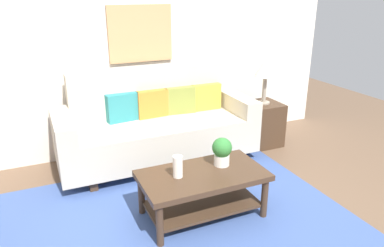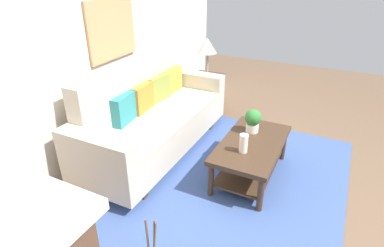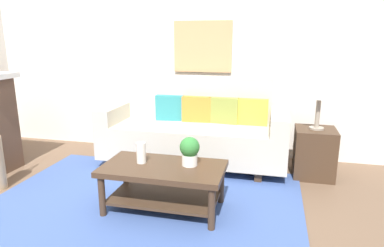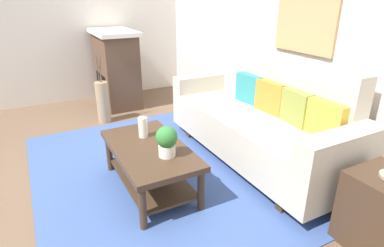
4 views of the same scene
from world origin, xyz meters
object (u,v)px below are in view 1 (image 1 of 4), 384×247
Objects in this scene: throw_pillow_olive at (180,100)px; coffee_table at (202,185)px; table_lamp at (266,70)px; throw_pillow_mustard at (206,97)px; potted_plant_tabletop at (222,151)px; framed_painting at (140,34)px; couch at (156,127)px; throw_pillow_teal at (122,107)px; throw_pillow_orange at (152,104)px; tabletop_vase at (178,167)px; side_table at (262,124)px.

throw_pillow_olive is 1.45m from coffee_table.
table_lamp is at bearing 39.40° from coffee_table.
potted_plant_tabletop is (-0.47, -1.28, -0.11)m from throw_pillow_mustard.
framed_painting is (-0.23, 1.63, 0.87)m from potted_plant_tabletop.
couch reaches higher than throw_pillow_teal.
framed_painting reaches higher than table_lamp.
throw_pillow_olive is 1.13m from table_lamp.
table_lamp is at bearing -7.85° from throw_pillow_orange.
couch is 6.22× the size of throw_pillow_olive.
coffee_table is 1.44× the size of framed_painting.
framed_painting is (-1.42, 0.54, 0.44)m from table_lamp.
tabletop_vase is at bearing -113.02° from throw_pillow_olive.
table_lamp is (1.77, -0.20, 0.31)m from throw_pillow_teal.
throw_pillow_orange is 1.31m from potted_plant_tabletop.
throw_pillow_olive is 1.00× the size of throw_pillow_mustard.
throw_pillow_olive is at bearing 169.63° from side_table.
coffee_table is at bearing -89.80° from throw_pillow_orange.
throw_pillow_mustard reaches higher than coffee_table.
framed_painting is (0.35, 0.34, 0.76)m from throw_pillow_teal.
coffee_table is (0.35, -1.36, -0.37)m from throw_pillow_teal.
table_lamp reaches higher than throw_pillow_mustard.
throw_pillow_orange is 1.47m from table_lamp.
framed_painting is at bearing 90.16° from coffee_table.
throw_pillow_olive reaches higher than tabletop_vase.
throw_pillow_orange is at bearing 100.19° from potted_plant_tabletop.
throw_pillow_teal is at bearing 104.62° from coffee_table.
coffee_table is at bearing -89.77° from couch.
couch is at bearing -169.81° from throw_pillow_mustard.
throw_pillow_orange is 1.36m from tabletop_vase.
table_lamp is at bearing -2.83° from couch.
framed_painting reaches higher than side_table.
throw_pillow_mustard is 0.81m from table_lamp.
side_table is at bearing -15.20° from throw_pillow_mustard.
couch is 2.93× the size of framed_painting.
coffee_table is 5.74× the size of tabletop_vase.
throw_pillow_orange reaches higher than side_table.
throw_pillow_orange is at bearing -90.00° from framed_painting.
throw_pillow_mustard is at bearing 55.49° from tabletop_vase.
coffee_table is 1.95m from table_lamp.
coffee_table is 1.96× the size of side_table.
side_table is at bearing -20.72° from framed_painting.
throw_pillow_olive is at bearing -44.31° from framed_painting.
potted_plant_tabletop is at bearing -65.68° from throw_pillow_teal.
throw_pillow_teal is at bearing 180.00° from throw_pillow_mustard.
throw_pillow_teal is 1.34m from tabletop_vase.
potted_plant_tabletop is at bearing -137.52° from table_lamp.
throw_pillow_orange is at bearing 172.15° from table_lamp.
throw_pillow_mustard is 0.85m from side_table.
table_lamp reaches higher than tabletop_vase.
table_lamp is at bearing 34.74° from tabletop_vase.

